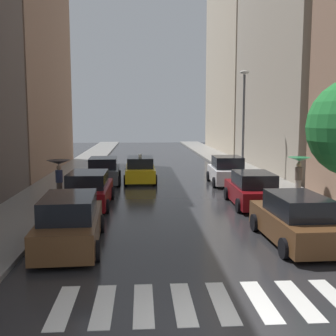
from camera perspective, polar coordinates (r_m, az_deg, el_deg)
The scene contains 17 objects.
ground_plane at distance 31.79m, azimuth -1.22°, elevation -0.53°, with size 28.00×72.00×0.04m, color #272729.
sidewalk_left at distance 32.16m, azimuth -12.88°, elevation -0.45°, with size 3.00×72.00×0.15m, color gray.
sidewalk_right at distance 32.71m, azimuth 10.23°, elevation -0.26°, with size 3.00×72.00×0.15m, color gray.
crosswalk_stripes at distance 9.89m, azimuth 4.84°, elevation -18.14°, with size 6.75×2.20×0.01m.
building_left_mid at distance 34.29m, azimuth -20.74°, elevation 15.08°, with size 6.00×15.53×18.45m, color #8C6B56.
building_right_mid at distance 34.72m, azimuth 17.70°, elevation 13.79°, with size 6.00×16.60×16.88m, color #9E9384.
building_right_far at distance 52.57m, azimuth 10.37°, elevation 16.55°, with size 6.00×18.64×25.83m, color #B2A38C.
parked_car_left_nearest at distance 13.77m, azimuth -13.47°, elevation -7.42°, with size 2.23×4.81×1.73m.
parked_car_left_second at distance 19.72m, azimuth -10.99°, elevation -3.05°, with size 2.18×4.63×1.66m.
parked_car_left_third at distance 26.39m, azimuth -8.96°, elevation -0.44°, with size 2.25×4.30×1.66m.
parked_car_right_nearest at distance 14.42m, azimuth 17.26°, elevation -6.97°, with size 2.05×4.59×1.69m.
parked_car_right_second at distance 19.91m, azimuth 11.69°, elevation -3.01°, with size 2.18×4.39×1.63m.
parked_car_right_third at distance 25.99m, azimuth 8.18°, elevation -0.45°, with size 2.22×4.05×1.77m.
taxi_midroad at distance 26.87m, azimuth -3.88°, elevation -0.27°, with size 2.10×4.52×1.81m.
pedestrian_foreground at distance 21.36m, azimuth -14.94°, elevation -0.14°, with size 1.16×1.16×1.90m.
pedestrian_by_kerb at distance 22.09m, azimuth 17.74°, elevation 0.17°, with size 1.14×1.14×2.01m.
lamp_post_right at distance 28.37m, azimuth 10.47°, elevation 7.09°, with size 0.60×0.28×7.14m.
Camera 1 is at (-1.37, -7.47, 4.23)m, focal length 43.84 mm.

